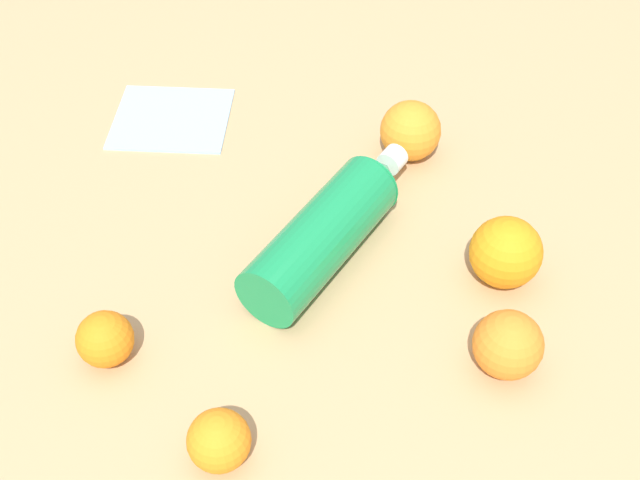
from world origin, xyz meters
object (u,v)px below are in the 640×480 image
orange_3 (411,131)px  orange_4 (219,441)px  orange_2 (506,252)px  folded_napkin (172,118)px  orange_1 (105,339)px  water_bottle (331,228)px  orange_0 (508,345)px

orange_3 → orange_4: orange_3 is taller
orange_3 → orange_2: bearing=-55.6°
orange_3 → folded_napkin: orange_3 is taller
orange_1 → folded_napkin: (-0.07, 0.40, -0.03)m
orange_1 → orange_2: (0.40, 0.20, 0.01)m
water_bottle → orange_0: (0.21, -0.13, -0.00)m
orange_0 → orange_1: bearing=-169.6°
water_bottle → orange_4: bearing=-168.6°
water_bottle → orange_1: bearing=156.1°
orange_1 → folded_napkin: bearing=100.0°
orange_0 → orange_1: size_ratio=1.21×
orange_4 → orange_3: bearing=76.9°
water_bottle → orange_0: water_bottle is taller
orange_2 → folded_napkin: bearing=156.7°
water_bottle → folded_napkin: 0.34m
orange_3 → orange_0: bearing=-65.8°
orange_2 → orange_3: size_ratio=1.03×
orange_2 → orange_3: bearing=124.4°
orange_2 → orange_4: orange_2 is taller
orange_0 → orange_2: 0.13m
orange_4 → orange_1: bearing=149.1°
orange_2 → orange_0: bearing=-85.3°
orange_0 → water_bottle: bearing=149.1°
folded_napkin → orange_1: bearing=-80.0°
orange_2 → orange_4: 0.38m
orange_4 → folded_napkin: bearing=114.2°
water_bottle → orange_2: 0.20m
water_bottle → orange_4: (-0.05, -0.29, -0.01)m
orange_1 → orange_3: bearing=56.4°
orange_1 → orange_3: orange_3 is taller
orange_0 → orange_3: size_ratio=0.91×
orange_2 → orange_3: orange_2 is taller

